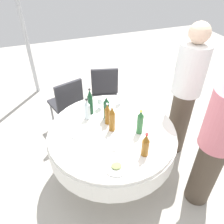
{
  "coord_description": "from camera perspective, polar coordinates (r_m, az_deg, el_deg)",
  "views": [
    {
      "loc": [
        -0.6,
        -1.67,
        2.34
      ],
      "look_at": [
        0.0,
        0.0,
        0.98
      ],
      "focal_mm": 35.73,
      "sensor_mm": 36.0,
      "label": 1
    }
  ],
  "objects": [
    {
      "name": "ground_plane",
      "position": [
        2.94,
        -0.0,
        -15.35
      ],
      "size": [
        10.0,
        10.0,
        0.0
      ],
      "primitive_type": "plane",
      "color": "#B7B2A8"
    },
    {
      "name": "dining_table",
      "position": [
        2.49,
        -0.0,
        -7.09
      ],
      "size": [
        1.39,
        1.39,
        0.74
      ],
      "color": "white",
      "rests_on": "ground_plane"
    },
    {
      "name": "bottle_amber_front",
      "position": [
        2.4,
        -1.19,
        -0.58
      ],
      "size": [
        0.06,
        0.06,
        0.26
      ],
      "color": "#8C5619",
      "rests_on": "dining_table"
    },
    {
      "name": "bottle_green_outer",
      "position": [
        2.29,
        7.2,
        -2.7
      ],
      "size": [
        0.07,
        0.07,
        0.29
      ],
      "color": "#2D6B38",
      "rests_on": "dining_table"
    },
    {
      "name": "bottle_dark_green_south",
      "position": [
        2.54,
        -5.58,
        2.51
      ],
      "size": [
        0.06,
        0.06,
        0.33
      ],
      "color": "#194728",
      "rests_on": "dining_table"
    },
    {
      "name": "bottle_dark_green_west",
      "position": [
        2.46,
        -1.43,
        0.99
      ],
      "size": [
        0.07,
        0.07,
        0.29
      ],
      "color": "#194728",
      "rests_on": "dining_table"
    },
    {
      "name": "bottle_clear_rear",
      "position": [
        2.48,
        -6.38,
        0.63
      ],
      "size": [
        0.07,
        0.07,
        0.26
      ],
      "color": "silver",
      "rests_on": "dining_table"
    },
    {
      "name": "bottle_amber_mid",
      "position": [
        2.08,
        8.56,
        -8.41
      ],
      "size": [
        0.07,
        0.07,
        0.26
      ],
      "color": "#8C5619",
      "rests_on": "dining_table"
    },
    {
      "name": "bottle_amber_east",
      "position": [
        2.3,
        0.05,
        -1.79
      ],
      "size": [
        0.06,
        0.06,
        0.31
      ],
      "color": "#8C5619",
      "rests_on": "dining_table"
    },
    {
      "name": "wine_glass_west",
      "position": [
        2.71,
        1.89,
        3.83
      ],
      "size": [
        0.06,
        0.06,
        0.14
      ],
      "color": "white",
      "rests_on": "dining_table"
    },
    {
      "name": "wine_glass_rear",
      "position": [
        2.64,
        -3.11,
        2.89
      ],
      "size": [
        0.07,
        0.07,
        0.15
      ],
      "color": "white",
      "rests_on": "dining_table"
    },
    {
      "name": "plate_north",
      "position": [
        2.03,
        1.15,
        -13.86
      ],
      "size": [
        0.21,
        0.21,
        0.04
      ],
      "color": "white",
      "rests_on": "dining_table"
    },
    {
      "name": "plate_near",
      "position": [
        2.38,
        -8.16,
        -5.06
      ],
      "size": [
        0.24,
        0.24,
        0.02
      ],
      "color": "white",
      "rests_on": "dining_table"
    },
    {
      "name": "plate_inner",
      "position": [
        2.24,
        0.91,
        -7.84
      ],
      "size": [
        0.23,
        0.23,
        0.02
      ],
      "color": "white",
      "rests_on": "dining_table"
    },
    {
      "name": "spoon_outer",
      "position": [
        2.73,
        6.46,
        1.45
      ],
      "size": [
        0.17,
        0.1,
        0.0
      ],
      "primitive_type": "cube",
      "rotation": [
        0.0,
        0.0,
        5.8
      ],
      "color": "silver",
      "rests_on": "dining_table"
    },
    {
      "name": "fork_south",
      "position": [
        2.55,
        3.86,
        -1.43
      ],
      "size": [
        0.1,
        0.17,
        0.0
      ],
      "primitive_type": "cube",
      "rotation": [
        0.0,
        0.0,
        1.08
      ],
      "color": "silver",
      "rests_on": "dining_table"
    },
    {
      "name": "fork_west",
      "position": [
        2.28,
        9.83,
        -7.67
      ],
      "size": [
        0.17,
        0.1,
        0.0
      ],
      "primitive_type": "cube",
      "rotation": [
        0.0,
        0.0,
        5.8
      ],
      "color": "silver",
      "rests_on": "dining_table"
    },
    {
      "name": "person_front",
      "position": [
        2.3,
        25.09,
        -7.46
      ],
      "size": [
        0.34,
        0.34,
        1.61
      ],
      "rotation": [
        0.0,
        0.0,
        4.05
      ],
      "color": "#4C3F33",
      "rests_on": "ground_plane"
    },
    {
      "name": "person_outer",
      "position": [
        2.8,
        18.3,
        4.73
      ],
      "size": [
        0.34,
        0.34,
        1.73
      ],
      "rotation": [
        0.0,
        0.0,
        -1.43
      ],
      "color": "#4C3F33",
      "rests_on": "ground_plane"
    },
    {
      "name": "chair_mid",
      "position": [
        3.54,
        -1.96,
        6.52
      ],
      "size": [
        0.49,
        0.49,
        0.87
      ],
      "rotation": [
        0.0,
        0.0,
        -0.25
      ],
      "color": "#2D2D33",
      "rests_on": "ground_plane"
    },
    {
      "name": "chair_east",
      "position": [
        3.26,
        -11.36,
        2.63
      ],
      "size": [
        0.5,
        0.5,
        0.87
      ],
      "rotation": [
        0.0,
        0.0,
        0.3
      ],
      "color": "#2D2D33",
      "rests_on": "ground_plane"
    },
    {
      "name": "tent_pole_main",
      "position": [
        4.15,
        -21.93,
        20.38
      ],
      "size": [
        0.07,
        0.07,
        2.58
      ],
      "primitive_type": "cylinder",
      "color": "#B2B5B7",
      "rests_on": "ground_plane"
    }
  ]
}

